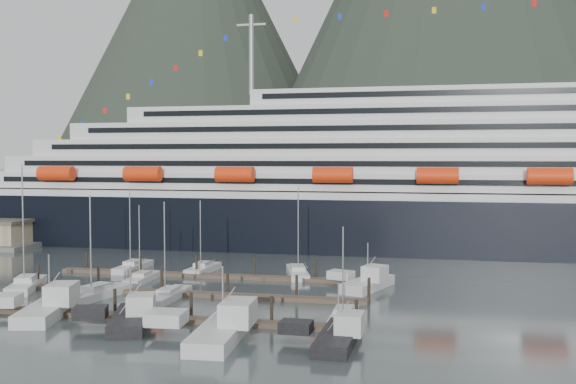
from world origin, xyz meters
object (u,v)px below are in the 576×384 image
(sailboat_d, at_px, (168,296))
(trawler_b, at_px, (130,318))
(sailboat_h, at_px, (344,317))
(trawler_a, at_px, (48,307))
(sailboat_e, at_px, (133,267))
(trawler_d, at_px, (337,335))
(sailboat_a, at_px, (26,285))
(cruise_ship, at_px, (454,186))
(sailboat_f, at_px, (203,269))
(sailboat_c, at_px, (97,295))
(sailboat_b, at_px, (142,279))
(sailboat_g, at_px, (298,273))
(trawler_c, at_px, (221,328))
(trawler_e, at_px, (367,282))

(sailboat_d, bearing_deg, trawler_b, -174.69)
(sailboat_h, xyz_separation_m, trawler_a, (-32.65, -4.54, 0.54))
(sailboat_e, xyz_separation_m, trawler_d, (37.19, -34.44, 0.43))
(sailboat_a, relative_size, sailboat_h, 1.62)
(cruise_ship, distance_m, sailboat_f, 52.95)
(sailboat_c, height_order, trawler_a, sailboat_c)
(sailboat_a, distance_m, trawler_a, 16.98)
(sailboat_e, bearing_deg, trawler_b, -155.22)
(sailboat_e, xyz_separation_m, sailboat_h, (36.58, -25.24, -0.02))
(sailboat_d, bearing_deg, sailboat_b, 38.51)
(sailboat_b, distance_m, sailboat_c, 11.68)
(sailboat_f, bearing_deg, sailboat_a, 136.43)
(trawler_d, bearing_deg, sailboat_g, 18.32)
(trawler_a, relative_size, trawler_c, 0.92)
(sailboat_g, distance_m, sailboat_h, 27.83)
(sailboat_d, bearing_deg, sailboat_g, -32.10)
(sailboat_f, relative_size, trawler_c, 0.75)
(sailboat_g, bearing_deg, trawler_d, -179.20)
(sailboat_b, bearing_deg, sailboat_a, 120.04)
(sailboat_b, bearing_deg, trawler_a, 172.56)
(sailboat_c, relative_size, sailboat_h, 1.26)
(sailboat_b, distance_m, sailboat_f, 10.90)
(sailboat_b, distance_m, sailboat_g, 22.60)
(sailboat_f, bearing_deg, trawler_b, -170.50)
(trawler_c, bearing_deg, sailboat_a, 58.05)
(sailboat_a, relative_size, trawler_a, 1.23)
(trawler_c, height_order, trawler_d, trawler_c)
(sailboat_c, bearing_deg, sailboat_d, -71.30)
(sailboat_h, height_order, trawler_d, sailboat_h)
(sailboat_d, height_order, trawler_a, sailboat_d)
(trawler_e, bearing_deg, trawler_b, 157.83)
(sailboat_g, height_order, trawler_e, sailboat_g)
(sailboat_h, bearing_deg, sailboat_a, 78.73)
(sailboat_d, bearing_deg, trawler_c, -142.18)
(sailboat_d, bearing_deg, sailboat_c, 97.69)
(sailboat_d, height_order, sailboat_f, sailboat_d)
(sailboat_e, xyz_separation_m, sailboat_f, (11.30, 0.56, -0.00))
(sailboat_g, relative_size, trawler_e, 1.25)
(cruise_ship, xyz_separation_m, trawler_e, (-12.14, -42.66, -11.16))
(sailboat_h, xyz_separation_m, trawler_d, (0.61, -9.20, 0.44))
(sailboat_h, distance_m, trawler_c, 14.23)
(sailboat_d, xyz_separation_m, trawler_e, (23.39, 11.95, 0.48))
(sailboat_a, xyz_separation_m, trawler_b, (22.39, -15.42, 0.43))
(sailboat_g, bearing_deg, sailboat_d, 131.20)
(cruise_ship, relative_size, sailboat_e, 16.25)
(trawler_c, bearing_deg, sailboat_g, -4.86)
(sailboat_e, bearing_deg, sailboat_g, -88.89)
(sailboat_d, distance_m, trawler_a, 14.56)
(sailboat_d, height_order, trawler_c, sailboat_d)
(sailboat_a, xyz_separation_m, trawler_d, (44.51, -17.37, 0.37))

